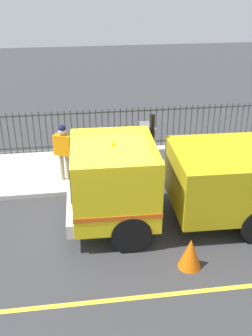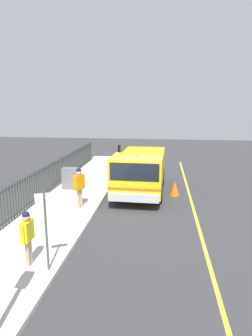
% 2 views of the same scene
% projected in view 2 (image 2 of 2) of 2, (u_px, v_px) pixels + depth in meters
% --- Properties ---
extents(ground_plane, '(52.73, 52.73, 0.00)m').
position_uv_depth(ground_plane, '(137.00, 206.00, 13.62)').
color(ground_plane, '#38383A').
rests_on(ground_plane, ground).
extents(sidewalk_slab, '(3.14, 23.97, 0.13)m').
position_uv_depth(sidewalk_slab, '(69.00, 201.00, 14.00)').
color(sidewalk_slab, beige).
rests_on(sidewalk_slab, ground).
extents(lane_marking, '(0.12, 21.57, 0.01)m').
position_uv_depth(lane_marking, '(193.00, 208.00, 13.30)').
color(lane_marking, yellow).
rests_on(lane_marking, ground).
extents(work_truck, '(2.54, 6.57, 2.64)m').
position_uv_depth(work_truck, '(140.00, 169.00, 15.34)').
color(work_truck, yellow).
rests_on(work_truck, ground).
extents(worker_standing, '(0.42, 0.61, 1.81)m').
position_uv_depth(worker_standing, '(79.00, 184.00, 12.76)').
color(worker_standing, orange).
rests_on(worker_standing, sidewalk_slab).
extents(pedestrian_distant, '(0.21, 0.61, 1.63)m').
position_uv_depth(pedestrian_distant, '(27.00, 233.00, 8.15)').
color(pedestrian_distant, yellow).
rests_on(pedestrian_distant, sidewalk_slab).
extents(iron_fence, '(0.04, 20.41, 1.50)m').
position_uv_depth(iron_fence, '(40.00, 184.00, 13.99)').
color(iron_fence, '#2D332D').
rests_on(iron_fence, sidewalk_slab).
extents(utility_cabinet, '(0.84, 0.45, 1.15)m').
position_uv_depth(utility_cabinet, '(70.00, 178.00, 15.76)').
color(utility_cabinet, slate).
rests_on(utility_cabinet, sidewalk_slab).
extents(traffic_cone, '(0.52, 0.52, 0.74)m').
position_uv_depth(traffic_cone, '(175.00, 188.00, 15.08)').
color(traffic_cone, orange).
rests_on(traffic_cone, ground).
extents(street_sign, '(0.46, 0.24, 2.32)m').
position_uv_depth(street_sign, '(46.00, 221.00, 7.81)').
color(street_sign, '#4C4C4C').
rests_on(street_sign, sidewalk_slab).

